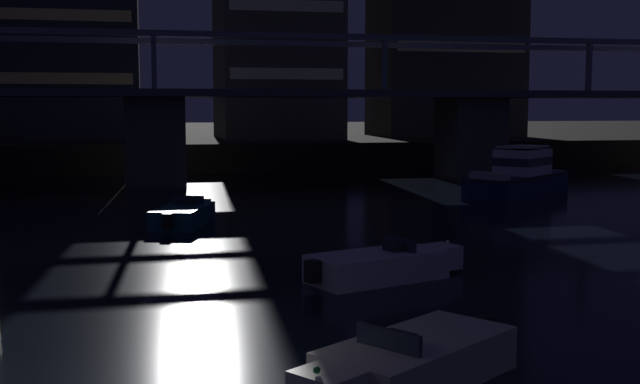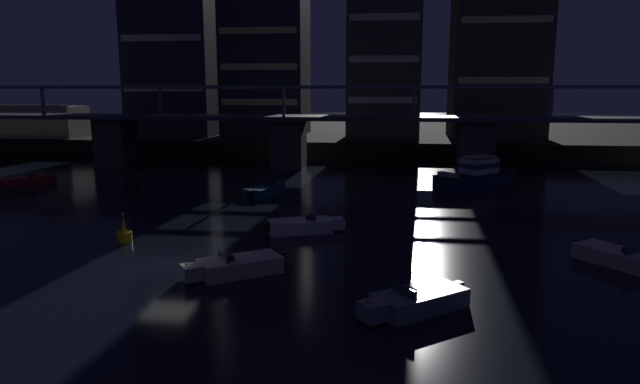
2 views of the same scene
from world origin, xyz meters
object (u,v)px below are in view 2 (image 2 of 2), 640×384
speedboat_near_center (303,226)px  speedboat_mid_center (416,301)px  speedboat_mid_left (620,257)px  waterfront_pavilion (40,121)px  speedboat_far_left (236,266)px  tower_west_tall (266,50)px  speedboat_near_right (265,190)px  river_bridge (288,132)px  tower_west_low (171,15)px  channel_buoy (124,234)px  tower_central (384,41)px  cabin_cruiser_near_left (476,175)px  speedboat_mid_right (26,181)px

speedboat_near_center → speedboat_mid_center: (6.42, -12.11, 0.00)m
speedboat_near_center → speedboat_mid_left: size_ratio=1.09×
waterfront_pavilion → speedboat_far_left: (42.29, -49.74, -4.02)m
tower_west_tall → speedboat_mid_left: 64.70m
speedboat_near_right → speedboat_mid_center: 26.74m
river_bridge → waterfront_pavilion: river_bridge is taller
waterfront_pavilion → speedboat_far_left: waterfront_pavilion is taller
tower_west_low → channel_buoy: size_ratio=19.98×
waterfront_pavilion → speedboat_near_right: size_ratio=2.42×
tower_central → speedboat_near_right: (-9.70, -35.72, -15.35)m
tower_central → speedboat_near_right: bearing=-105.2°
tower_west_low → cabin_cruiser_near_left: size_ratio=4.19×
channel_buoy → tower_west_tall: bearing=93.0°
speedboat_mid_left → speedboat_mid_right: size_ratio=1.03×
cabin_cruiser_near_left → speedboat_mid_left: 24.08m
tower_west_low → tower_west_tall: 14.51m
speedboat_mid_left → cabin_cruiser_near_left: bearing=98.4°
tower_west_low → speedboat_far_left: tower_west_low is taller
cabin_cruiser_near_left → tower_west_low: bearing=145.0°
speedboat_near_center → speedboat_mid_right: bearing=153.6°
speedboat_near_right → river_bridge: bearing=93.2°
speedboat_mid_right → speedboat_far_left: 34.97m
channel_buoy → speedboat_mid_left: bearing=-2.8°
speedboat_near_center → tower_west_tall: bearing=104.5°
speedboat_mid_left → speedboat_mid_center: size_ratio=1.01×
tower_central → river_bridge: bearing=-120.0°
tower_west_low → speedboat_mid_right: bearing=-94.1°
speedboat_mid_left → channel_buoy: (-27.43, 1.36, 0.06)m
tower_west_tall → speedboat_mid_left: tower_west_tall is taller
tower_west_low → speedboat_mid_left: 70.25m
speedboat_near_center → speedboat_far_left: same height
river_bridge → tower_central: (10.65, 18.46, 11.70)m
speedboat_near_right → speedboat_mid_center: (11.48, -24.15, 0.00)m
speedboat_far_left → speedboat_near_right: bearing=98.3°
tower_west_low → waterfront_pavilion: (-18.11, -5.73, -15.19)m
speedboat_near_right → speedboat_near_center: bearing=-67.2°
waterfront_pavilion → speedboat_near_right: bearing=-36.6°
speedboat_mid_right → speedboat_far_left: same height
waterfront_pavilion → tower_west_tall: bearing=16.6°
speedboat_mid_left → speedboat_mid_center: same height
tower_west_tall → speedboat_far_left: 61.78m
tower_west_tall → cabin_cruiser_near_left: (26.69, -31.56, -13.74)m
tower_west_tall → speedboat_far_left: tower_west_tall is taller
tower_west_tall → tower_west_low: bearing=-164.7°
tower_central → speedboat_near_right: tower_central is taller
channel_buoy → speedboat_mid_center: bearing=-27.4°
cabin_cruiser_near_left → river_bridge: bearing=152.3°
speedboat_mid_left → speedboat_far_left: size_ratio=0.99×
speedboat_mid_center → waterfront_pavilion: bearing=133.6°
speedboat_near_right → cabin_cruiser_near_left: bearing=20.4°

